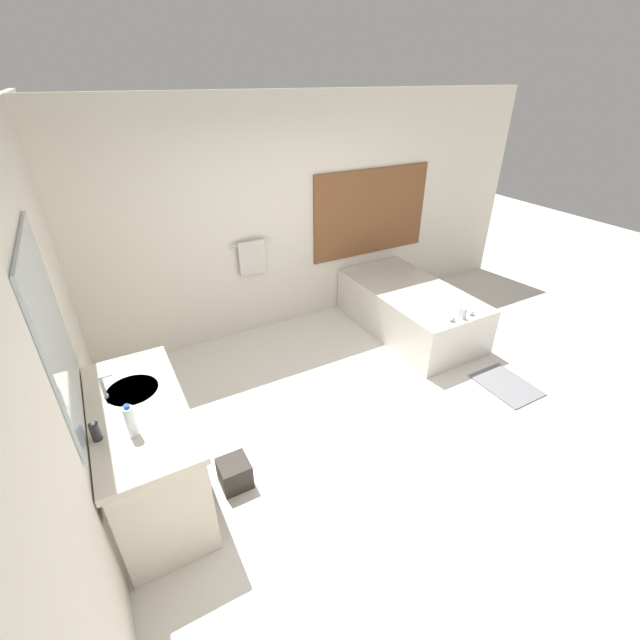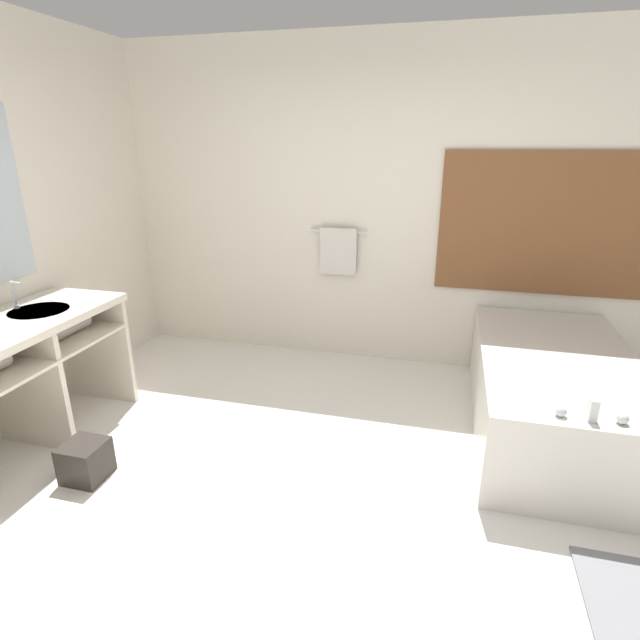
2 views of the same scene
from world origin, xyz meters
TOP-DOWN VIEW (x-y plane):
  - ground_plane at (0.00, 0.00)m, footprint 16.00×16.00m
  - wall_back_with_blinds at (0.05, 2.23)m, footprint 7.40×0.13m
  - vanity_counter at (-1.87, 0.27)m, footprint 0.62×1.37m
  - sink_faucet at (-2.05, 0.45)m, footprint 0.09×0.04m
  - bathtub at (1.38, 1.26)m, footprint 0.98×1.86m
  - waste_bin at (-1.33, 0.03)m, footprint 0.23×0.23m

SIDE VIEW (x-z plane):
  - ground_plane at x=0.00m, z-range 0.00..0.00m
  - waste_bin at x=-1.33m, z-range 0.00..0.23m
  - bathtub at x=1.38m, z-range -0.03..0.66m
  - vanity_counter at x=-1.87m, z-range 0.20..1.06m
  - sink_faucet at x=-2.05m, z-range 0.86..1.04m
  - wall_back_with_blinds at x=0.05m, z-range 0.00..2.70m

